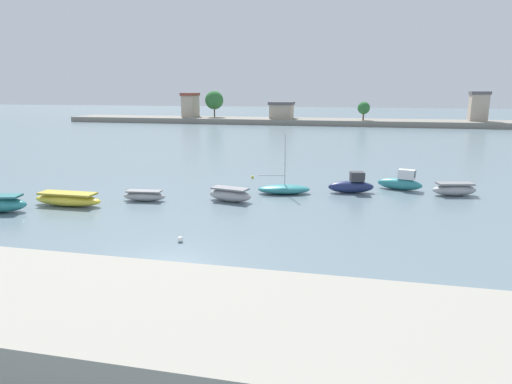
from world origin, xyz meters
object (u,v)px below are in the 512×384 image
at_px(mooring_buoy_0, 180,239).
at_px(mooring_buoy_1, 252,177).
at_px(moored_boat_7, 454,189).
at_px(moored_boat_3, 230,195).
at_px(moored_boat_5, 352,185).
at_px(moored_boat_1, 68,199).
at_px(moored_boat_2, 144,196).
at_px(moored_boat_4, 284,189).
at_px(moored_boat_6, 401,183).

relative_size(mooring_buoy_0, mooring_buoy_1, 1.28).
bearing_deg(moored_boat_7, moored_boat_3, -174.04).
bearing_deg(moored_boat_5, moored_boat_1, -168.33).
relative_size(moored_boat_1, mooring_buoy_1, 20.74).
xyz_separation_m(moored_boat_2, moored_boat_7, (23.86, 7.20, 0.11)).
height_order(moored_boat_5, moored_boat_7, moored_boat_5).
bearing_deg(moored_boat_4, moored_boat_3, -149.04).
height_order(moored_boat_2, mooring_buoy_0, moored_boat_2).
bearing_deg(moored_boat_4, moored_boat_2, -167.26).
xyz_separation_m(moored_boat_1, moored_boat_3, (11.40, 3.94, 0.04)).
bearing_deg(moored_boat_3, moored_boat_6, 41.03).
distance_m(moored_boat_2, moored_boat_4, 11.26).
xyz_separation_m(moored_boat_2, moored_boat_5, (15.68, 6.32, 0.25)).
relative_size(moored_boat_4, moored_boat_6, 1.25).
bearing_deg(mooring_buoy_0, moored_boat_3, 89.07).
bearing_deg(moored_boat_4, moored_boat_7, -2.30).
xyz_separation_m(moored_boat_1, mooring_buoy_1, (11.00, 13.30, -0.35)).
xyz_separation_m(moored_boat_1, moored_boat_6, (24.63, 11.11, 0.15)).
distance_m(moored_boat_4, mooring_buoy_0, 13.79).
height_order(moored_boat_4, moored_boat_7, moored_boat_4).
bearing_deg(moored_boat_2, moored_boat_3, 5.49).
relative_size(moored_boat_5, moored_boat_7, 1.05).
bearing_deg(mooring_buoy_0, moored_boat_1, 152.46).
height_order(moored_boat_1, mooring_buoy_0, moored_boat_1).
relative_size(moored_boat_6, moored_boat_7, 1.05).
xyz_separation_m(moored_boat_5, mooring_buoy_0, (-9.30, -14.80, -0.47)).
bearing_deg(moored_boat_4, mooring_buoy_1, 112.11).
relative_size(moored_boat_4, mooring_buoy_1, 19.01).
relative_size(moored_boat_1, moored_boat_7, 1.43).
distance_m(moored_boat_2, mooring_buoy_1, 12.33).
xyz_separation_m(moored_boat_2, moored_boat_4, (10.20, 4.78, 0.00)).
distance_m(moored_boat_1, moored_boat_4, 16.77).
height_order(moored_boat_1, moored_boat_2, moored_boat_1).
relative_size(moored_boat_4, mooring_buoy_0, 14.83).
bearing_deg(moored_boat_6, moored_boat_4, -142.68).
bearing_deg(moored_boat_5, mooring_buoy_0, -133.98).
bearing_deg(moored_boat_2, moored_boat_4, 19.10).
distance_m(moored_boat_6, mooring_buoy_0, 21.62).
distance_m(moored_boat_3, moored_boat_6, 15.04).
bearing_deg(moored_boat_6, moored_boat_1, -139.63).
xyz_separation_m(moored_boat_1, moored_boat_7, (28.72, 9.81, 0.03)).
bearing_deg(mooring_buoy_0, moored_boat_4, 73.94).
xyz_separation_m(moored_boat_6, moored_boat_7, (4.09, -1.30, -0.12)).
distance_m(moored_boat_2, moored_boat_5, 16.91).
bearing_deg(moored_boat_7, moored_boat_5, 173.34).
bearing_deg(mooring_buoy_1, moored_boat_5, -24.57).
relative_size(moored_boat_2, mooring_buoy_1, 13.25).
xyz_separation_m(moored_boat_1, mooring_buoy_0, (11.24, -5.86, -0.31)).
relative_size(moored_boat_6, mooring_buoy_1, 15.21).
relative_size(moored_boat_2, moored_boat_4, 0.70).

